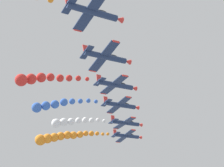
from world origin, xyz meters
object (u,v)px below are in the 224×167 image
Objects in this scene: airplane_right_outer at (106,57)px; airplane_trailing at (93,12)px; airplane_left_inner at (126,123)px; airplane_lead at (127,136)px; airplane_left_outer at (116,85)px; airplane_right_inner at (121,105)px.

airplane_trailing is (10.44, -8.63, 2.46)m from airplane_right_outer.
airplane_left_inner is 1.00× the size of airplane_right_outer.
airplane_left_outer reaches higher than airplane_lead.
airplane_left_outer is at bearing 140.27° from airplane_trailing.
airplane_right_inner is 40.72m from airplane_trailing.
airplane_lead is 53.50m from airplane_right_outer.
airplane_right_inner is at bearing 140.99° from airplane_trailing.
airplane_trailing is (21.08, -17.52, 3.82)m from airplane_left_outer.
airplane_left_inner is at bearing 141.59° from airplane_left_outer.
airplane_left_outer is 13.93m from airplane_right_outer.
airplane_lead is 1.00× the size of airplane_right_outer.
airplane_lead is 67.24m from airplane_trailing.
airplane_right_outer is at bearing -39.85° from airplane_left_outer.
airplane_lead is 1.00× the size of airplane_right_inner.
airplane_left_outer is (20.60, -16.33, 3.28)m from airplane_left_inner.
airplane_left_outer reaches higher than airplane_left_inner.
airplane_right_inner reaches higher than airplane_left_inner.
airplane_lead is 1.00× the size of airplane_trailing.
airplane_right_inner is 13.06m from airplane_left_outer.
airplane_left_outer is 1.00× the size of airplane_right_outer.
airplane_right_inner is at bearing 141.28° from airplane_right_outer.
airplane_right_inner is at bearing 142.49° from airplane_left_outer.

